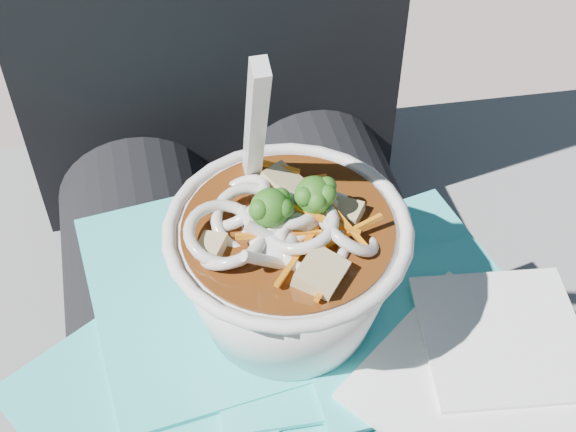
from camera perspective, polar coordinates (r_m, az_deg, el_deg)
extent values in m
cube|color=slate|center=(0.97, -2.66, -13.62)|extent=(1.03, 0.57, 0.45)
cylinder|color=black|center=(0.64, -8.50, -13.05)|extent=(0.15, 0.48, 0.15)
cylinder|color=black|center=(0.65, 6.46, -10.20)|extent=(0.15, 0.48, 0.15)
cube|color=#30C9C8|center=(0.56, 3.09, -10.54)|extent=(0.17, 0.15, 0.00)
cube|color=#30C9C8|center=(0.57, 6.47, -8.18)|extent=(0.14, 0.16, 0.00)
cube|color=#30C9C8|center=(0.55, -8.39, -11.62)|extent=(0.24, 0.23, 0.00)
cube|color=#30C9C8|center=(0.59, 7.17, -5.72)|extent=(0.20, 0.19, 0.00)
cube|color=#30C9C8|center=(0.56, 2.05, -9.76)|extent=(0.15, 0.11, 0.00)
cube|color=#30C9C8|center=(0.59, -6.61, -5.43)|extent=(0.16, 0.21, 0.00)
cube|color=#30C9C8|center=(0.57, 8.49, -7.92)|extent=(0.15, 0.14, 0.00)
cube|color=white|center=(0.55, 13.40, -11.74)|extent=(0.19, 0.19, 0.00)
cube|color=white|center=(0.57, 15.03, -8.22)|extent=(0.12, 0.12, 0.00)
torus|color=white|center=(0.50, 0.00, -0.94)|extent=(0.16, 0.16, 0.01)
cylinder|color=#47200A|center=(0.51, 0.00, -1.17)|extent=(0.14, 0.14, 0.01)
torus|color=beige|center=(0.50, 0.24, 0.11)|extent=(0.05, 0.05, 0.02)
torus|color=beige|center=(0.51, 0.79, -0.41)|extent=(0.04, 0.04, 0.03)
torus|color=beige|center=(0.50, -0.61, -1.16)|extent=(0.04, 0.04, 0.03)
torus|color=beige|center=(0.49, 1.78, -1.90)|extent=(0.05, 0.05, 0.03)
torus|color=beige|center=(0.49, -4.59, -1.27)|extent=(0.07, 0.07, 0.02)
torus|color=beige|center=(0.49, 4.50, -1.36)|extent=(0.05, 0.05, 0.03)
torus|color=beige|center=(0.50, -2.69, -0.25)|extent=(0.07, 0.06, 0.03)
torus|color=beige|center=(0.50, -1.43, 0.10)|extent=(0.04, 0.05, 0.04)
torus|color=beige|center=(0.51, -0.73, 0.35)|extent=(0.04, 0.03, 0.04)
torus|color=beige|center=(0.52, -3.69, 0.95)|extent=(0.06, 0.07, 0.04)
torus|color=beige|center=(0.49, -3.94, -2.39)|extent=(0.06, 0.06, 0.03)
torus|color=beige|center=(0.49, 0.88, -0.64)|extent=(0.07, 0.07, 0.02)
torus|color=beige|center=(0.49, -0.16, -0.21)|extent=(0.05, 0.05, 0.03)
cylinder|color=beige|center=(0.49, -1.02, -1.60)|extent=(0.04, 0.02, 0.02)
cylinder|color=beige|center=(0.51, 2.90, 1.45)|extent=(0.01, 0.04, 0.02)
cylinder|color=beige|center=(0.49, -2.29, -1.25)|extent=(0.02, 0.04, 0.02)
cylinder|color=beige|center=(0.48, -1.29, -3.26)|extent=(0.04, 0.01, 0.03)
cylinder|color=beige|center=(0.50, 2.64, -0.55)|extent=(0.03, 0.03, 0.02)
cylinder|color=beige|center=(0.51, 2.90, 1.51)|extent=(0.03, 0.01, 0.03)
cylinder|color=olive|center=(0.50, 1.85, 0.48)|extent=(0.01, 0.01, 0.01)
sphere|color=#1A5212|center=(0.50, 1.88, 1.45)|extent=(0.03, 0.03, 0.03)
sphere|color=#1A5212|center=(0.49, 1.18, 1.40)|extent=(0.01, 0.01, 0.01)
sphere|color=#1A5212|center=(0.49, 2.77, 2.11)|extent=(0.01, 0.01, 0.01)
sphere|color=#1A5212|center=(0.49, 2.08, 1.05)|extent=(0.01, 0.01, 0.01)
sphere|color=#1A5212|center=(0.49, 2.78, 1.54)|extent=(0.01, 0.01, 0.01)
cylinder|color=olive|center=(0.50, -1.23, -0.40)|extent=(0.01, 0.01, 0.01)
sphere|color=#1A5212|center=(0.49, -1.25, 0.56)|extent=(0.03, 0.03, 0.03)
sphere|color=#1A5212|center=(0.48, -0.34, 0.54)|extent=(0.01, 0.01, 0.01)
sphere|color=#1A5212|center=(0.48, -2.10, 0.41)|extent=(0.01, 0.01, 0.01)
sphere|color=#1A5212|center=(0.48, -2.01, 0.49)|extent=(0.01, 0.01, 0.01)
sphere|color=#1A5212|center=(0.49, -0.55, 1.32)|extent=(0.01, 0.01, 0.01)
cube|color=orange|center=(0.53, -1.05, 3.60)|extent=(0.03, 0.02, 0.01)
cube|color=orange|center=(0.52, -0.05, 2.31)|extent=(0.06, 0.01, 0.01)
cube|color=orange|center=(0.48, 3.19, -4.16)|extent=(0.03, 0.04, 0.01)
cube|color=orange|center=(0.49, -0.65, -1.34)|extent=(0.05, 0.01, 0.01)
cube|color=orange|center=(0.49, 4.40, -0.88)|extent=(0.02, 0.04, 0.02)
cube|color=orange|center=(0.48, 0.73, -2.73)|extent=(0.04, 0.04, 0.01)
cube|color=orange|center=(0.49, 2.48, -0.21)|extent=(0.04, 0.03, 0.01)
cube|color=orange|center=(0.52, 0.27, 1.26)|extent=(0.00, 0.04, 0.01)
cube|color=orange|center=(0.49, 4.68, -1.01)|extent=(0.04, 0.01, 0.01)
cube|color=tan|center=(0.51, 4.27, 0.20)|extent=(0.03, 0.02, 0.01)
cube|color=tan|center=(0.52, -0.43, 2.23)|extent=(0.03, 0.03, 0.02)
cube|color=tan|center=(0.49, -5.44, -2.35)|extent=(0.02, 0.03, 0.02)
cube|color=tan|center=(0.47, 2.32, -4.20)|extent=(0.04, 0.04, 0.02)
ellipsoid|color=silver|center=(0.49, -1.11, -1.54)|extent=(0.03, 0.04, 0.01)
cube|color=silver|center=(0.49, -2.33, 6.33)|extent=(0.01, 0.06, 0.13)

